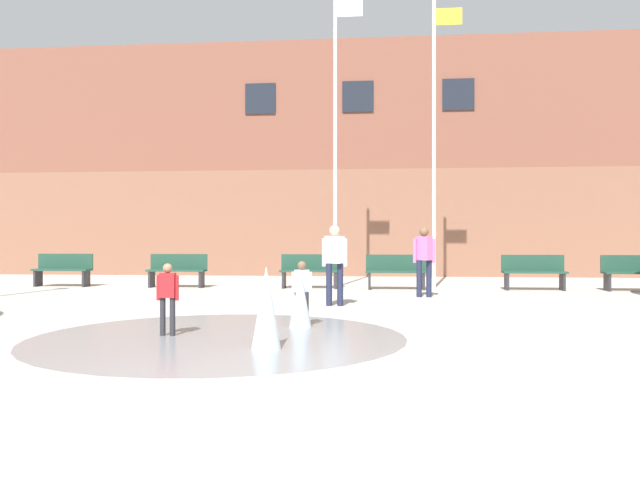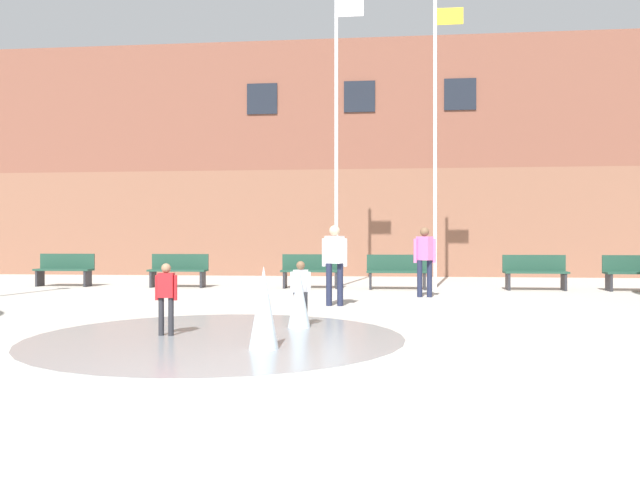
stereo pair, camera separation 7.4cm
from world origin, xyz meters
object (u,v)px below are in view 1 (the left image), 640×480
Objects in this scene: park_bench_center at (310,270)px; adult_near_bench at (424,256)px; park_bench_near_trashcan at (534,272)px; flagpole_left at (336,128)px; flagpole_right at (435,132)px; park_bench_far_right at (635,272)px; child_in_fountain at (302,288)px; park_bench_under_right_flagpole at (396,271)px; child_with_pink_shirt at (168,293)px; adult_in_red at (335,259)px; park_bench_under_left_flagpole at (177,270)px; park_bench_left_of_flagpoles at (63,269)px.

adult_near_bench reaches higher than park_bench_center.
park_bench_near_trashcan is 1.01× the size of adult_near_bench.
flagpole_left reaches higher than flagpole_right.
park_bench_far_right is 1.62× the size of child_in_fountain.
park_bench_under_right_flagpole is 1.62× the size of child_in_fountain.
child_with_pink_shirt is at bearing 153.45° from child_in_fountain.
park_bench_under_right_flagpole is 3.95m from flagpole_right.
park_bench_under_right_flagpole is 1.01× the size of adult_near_bench.
park_bench_far_right is 8.51m from adult_in_red.
flagpole_right is at bearing 0.00° from flagpole_left.
flagpole_left is (-0.02, 7.81, 3.81)m from child_in_fountain.
park_bench_under_right_flagpole is at bearing -179.53° from park_bench_far_right.
park_bench_under_left_flagpole is at bearing -157.61° from adult_near_bench.
park_bench_center is 1.00× the size of park_bench_under_right_flagpole.
flagpole_right is (2.68, 0.00, -0.16)m from flagpole_left.
child_in_fountain and child_with_pink_shirt have the same top height.
park_bench_left_of_flagpoles is 1.00× the size of park_bench_center.
park_bench_far_right is at bearing -0.80° from park_bench_center.
park_bench_under_right_flagpole is 1.01× the size of adult_in_red.
adult_in_red reaches higher than park_bench_center.
flagpole_left reaches higher than adult_in_red.
adult_near_bench reaches higher than park_bench_left_of_flagpoles.
park_bench_far_right is at bearing -0.34° from park_bench_under_left_flagpole.
park_bench_near_trashcan is at bearing 46.85° from child_with_pink_shirt.
park_bench_near_trashcan is 1.01× the size of adult_in_red.
park_bench_near_trashcan and park_bench_far_right have the same top height.
park_bench_center is at bearing 36.81° from child_in_fountain.
adult_near_bench is (2.17, 5.03, 0.35)m from child_in_fountain.
child_with_pink_shirt is at bearing -100.71° from flagpole_left.
adult_near_bench is (0.57, -2.16, 0.45)m from park_bench_under_right_flagpole.
park_bench_under_right_flagpole is (2.30, -0.17, 0.00)m from park_bench_center.
park_bench_center is at bearing 0.69° from park_bench_under_left_flagpole.
park_bench_center is 1.00× the size of park_bench_near_trashcan.
park_bench_under_right_flagpole is (9.25, -0.17, 0.00)m from park_bench_left_of_flagpoles.
park_bench_far_right is at bearing 0.47° from park_bench_under_right_flagpole.
park_bench_center is at bearing -50.88° from adult_in_red.
park_bench_left_of_flagpoles is 10.61m from child_in_fountain.
flagpole_right is (2.38, 4.83, 3.30)m from adult_in_red.
adult_near_bench is at bearing -39.01° from park_bench_center.
park_bench_far_right is at bearing 63.65° from adult_near_bench.
park_bench_left_of_flagpoles is 1.01× the size of adult_near_bench.
flagpole_left is (-7.66, 0.57, 3.91)m from park_bench_far_right.
adult_in_red is 5.95m from flagpole_left.
park_bench_under_left_flagpole is 6.36m from adult_in_red.
adult_in_red is at bearing -28.94° from park_bench_left_of_flagpoles.
flagpole_right reaches higher than adult_near_bench.
park_bench_under_right_flagpole is 7.37m from child_in_fountain.
adult_in_red is at bearing -77.43° from park_bench_center.
adult_near_bench is (9.82, -2.32, 0.45)m from park_bench_left_of_flagpoles.
flagpole_left is (-0.30, 4.83, 3.46)m from adult_in_red.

